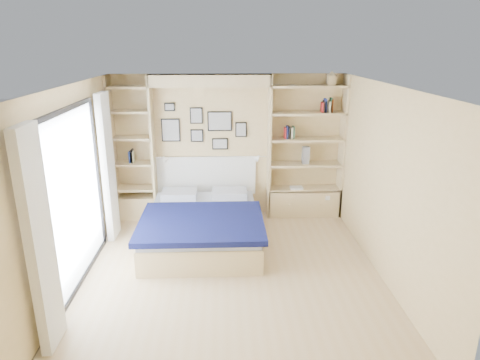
{
  "coord_description": "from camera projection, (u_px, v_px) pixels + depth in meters",
  "views": [
    {
      "loc": [
        -0.09,
        -5.13,
        2.98
      ],
      "look_at": [
        0.15,
        0.9,
        1.05
      ],
      "focal_mm": 32.0,
      "sensor_mm": 36.0,
      "label": 1
    }
  ],
  "objects": [
    {
      "name": "ground",
      "position": [
        232.0,
        274.0,
        5.79
      ],
      "size": [
        4.5,
        4.5,
        0.0
      ],
      "primitive_type": "plane",
      "color": "tan",
      "rests_on": "ground"
    },
    {
      "name": "room_shell",
      "position": [
        205.0,
        167.0,
        6.9
      ],
      "size": [
        4.5,
        4.5,
        4.5
      ],
      "color": "#D2B37C",
      "rests_on": "ground"
    },
    {
      "name": "bed",
      "position": [
        203.0,
        225.0,
        6.65
      ],
      "size": [
        1.81,
        2.35,
        1.07
      ],
      "color": "#CFBB85",
      "rests_on": "ground"
    },
    {
      "name": "reading_lamps",
      "position": [
        211.0,
        158.0,
        7.35
      ],
      "size": [
        1.92,
        0.12,
        0.15
      ],
      "color": "silver",
      "rests_on": "ground"
    },
    {
      "name": "photo_gallery",
      "position": [
        202.0,
        127.0,
        7.4
      ],
      "size": [
        1.48,
        0.02,
        0.82
      ],
      "color": "black",
      "rests_on": "ground"
    },
    {
      "name": "shelf_decor",
      "position": [
        293.0,
        123.0,
        7.29
      ],
      "size": [
        3.53,
        0.23,
        2.03
      ],
      "color": "#A51E1E",
      "rests_on": "ground"
    }
  ]
}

